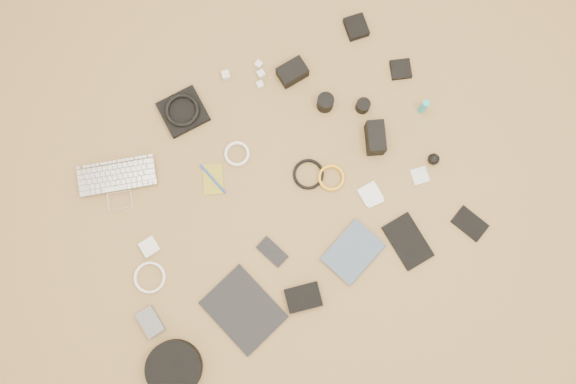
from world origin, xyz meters
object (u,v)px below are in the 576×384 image
laptop (119,187)px  tablet (244,310)px  dslr_camera (292,72)px  paperback (368,266)px  phone (272,252)px  headphone_case (174,368)px

laptop → tablet: (0.21, -0.65, -0.01)m
dslr_camera → paperback: size_ratio=0.54×
laptop → phone: size_ratio=2.59×
dslr_camera → tablet: dslr_camera is taller
paperback → headphone_case: bearing=69.5°
headphone_case → tablet: bearing=11.3°
dslr_camera → headphone_case: bearing=-142.5°
headphone_case → paperback: (0.82, -0.02, -0.02)m
tablet → paperback: size_ratio=1.32×
paperback → tablet: bearing=61.3°
laptop → tablet: 0.68m
laptop → dslr_camera: dslr_camera is taller
tablet → headphone_case: 0.33m
headphone_case → paperback: size_ratio=0.99×
paperback → phone: bearing=33.9°
tablet → dslr_camera: bearing=35.0°
tablet → phone: tablet is taller
dslr_camera → phone: 0.72m
phone → headphone_case: bearing=-177.4°
tablet → phone: size_ratio=2.34×
headphone_case → paperback: headphone_case is taller
dslr_camera → paperback: bearing=-100.9°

